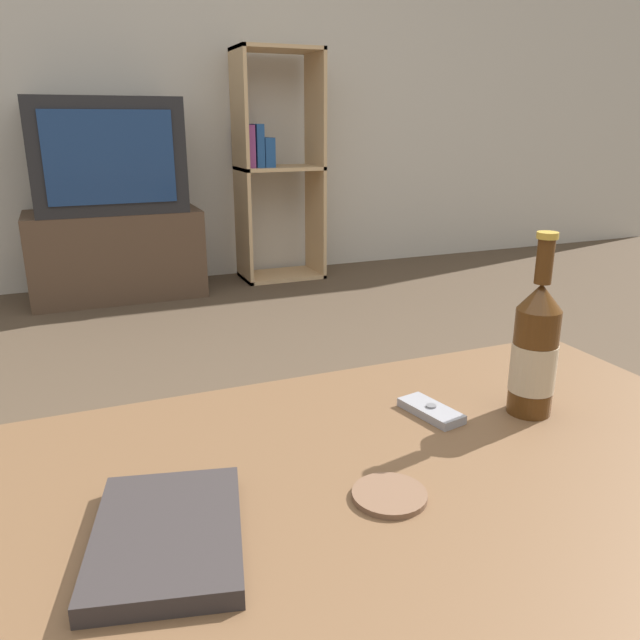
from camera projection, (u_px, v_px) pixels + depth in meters
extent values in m
cube|color=beige|center=(110.00, 39.00, 3.24)|extent=(8.00, 0.05, 2.60)
cube|color=brown|center=(361.00, 489.00, 0.85)|extent=(1.27, 0.70, 0.04)
cylinder|color=brown|center=(535.00, 451.00, 1.38)|extent=(0.07, 0.07, 0.40)
cube|color=#4C3828|center=(117.00, 254.00, 3.28)|extent=(0.87, 0.43, 0.45)
cube|color=black|center=(107.00, 155.00, 3.13)|extent=(0.72, 0.43, 0.55)
cube|color=navy|center=(110.00, 158.00, 2.93)|extent=(0.59, 0.01, 0.43)
cube|color=tan|center=(241.00, 169.00, 3.48)|extent=(0.02, 0.30, 1.28)
cube|color=tan|center=(315.00, 167.00, 3.64)|extent=(0.02, 0.30, 1.28)
cube|color=tan|center=(281.00, 275.00, 3.75)|extent=(0.47, 0.30, 0.02)
cube|color=tan|center=(279.00, 168.00, 3.56)|extent=(0.47, 0.30, 0.02)
cube|color=tan|center=(277.00, 49.00, 3.37)|extent=(0.47, 0.30, 0.02)
cube|color=#7F3875|center=(247.00, 146.00, 3.45)|extent=(0.04, 0.21, 0.23)
cube|color=navy|center=(256.00, 146.00, 3.47)|extent=(0.04, 0.21, 0.23)
cube|color=navy|center=(265.00, 152.00, 3.50)|extent=(0.06, 0.21, 0.16)
cylinder|color=#47280F|center=(533.00, 362.00, 1.00)|extent=(0.07, 0.07, 0.18)
cylinder|color=tan|center=(533.00, 367.00, 1.00)|extent=(0.07, 0.07, 0.08)
cone|color=#47280F|center=(541.00, 297.00, 0.96)|extent=(0.07, 0.07, 0.04)
cylinder|color=#47280F|center=(545.00, 261.00, 0.95)|extent=(0.03, 0.03, 0.07)
cylinder|color=#B79333|center=(548.00, 235.00, 0.94)|extent=(0.03, 0.03, 0.01)
cube|color=gray|center=(431.00, 411.00, 1.01)|extent=(0.07, 0.12, 0.01)
cylinder|color=slate|center=(431.00, 406.00, 1.01)|extent=(0.02, 0.02, 0.00)
cylinder|color=brown|center=(389.00, 495.00, 0.79)|extent=(0.10, 0.10, 0.01)
cube|color=#2D2828|center=(168.00, 535.00, 0.70)|extent=(0.21, 0.26, 0.02)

